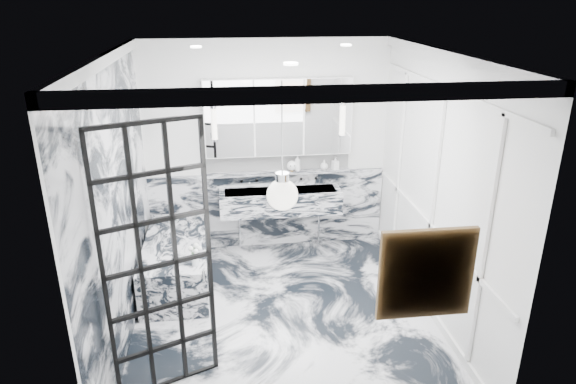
{
  "coord_description": "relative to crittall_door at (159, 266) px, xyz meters",
  "views": [
    {
      "loc": [
        -0.54,
        -4.71,
        3.3
      ],
      "look_at": [
        0.12,
        0.5,
        1.26
      ],
      "focal_mm": 32.0,
      "sensor_mm": 36.0,
      "label": 1
    }
  ],
  "objects": [
    {
      "name": "face_pot",
      "position": [
        1.45,
        2.59,
        -0.04
      ],
      "size": [
        0.13,
        0.13,
        0.13
      ],
      "primitive_type": "sphere",
      "color": "white",
      "rests_on": "ledge"
    },
    {
      "name": "ceiling",
      "position": [
        1.13,
        0.88,
        1.6
      ],
      "size": [
        3.6,
        3.6,
        0.0
      ],
      "primitive_type": "plane",
      "rotation": [
        3.14,
        0.0,
        0.0
      ],
      "color": "white",
      "rests_on": "wall_back"
    },
    {
      "name": "panel_molding",
      "position": [
        2.71,
        0.88,
        0.1
      ],
      "size": [
        0.03,
        3.4,
        2.3
      ],
      "primitive_type": "cube",
      "color": "white",
      "rests_on": "floor"
    },
    {
      "name": "amber_bottle",
      "position": [
        1.45,
        2.59,
        -0.06
      ],
      "size": [
        0.04,
        0.04,
        0.1
      ],
      "primitive_type": "cylinder",
      "color": "#8C5919",
      "rests_on": "ledge"
    },
    {
      "name": "wall_front",
      "position": [
        1.13,
        -0.92,
        0.2
      ],
      "size": [
        3.6,
        0.0,
        3.6
      ],
      "primitive_type": "plane",
      "rotation": [
        -1.57,
        0.0,
        0.0
      ],
      "color": "white",
      "rests_on": "floor"
    },
    {
      "name": "pendant_light",
      "position": [
        0.99,
        -0.36,
        0.72
      ],
      "size": [
        0.23,
        0.23,
        0.23
      ],
      "primitive_type": "sphere",
      "color": "white",
      "rests_on": "ceiling"
    },
    {
      "name": "flower_vase",
      "position": [
        0.21,
        1.16,
        -0.59
      ],
      "size": [
        0.08,
        0.08,
        0.12
      ],
      "primitive_type": "cylinder",
      "color": "silver",
      "rests_on": "bathtub"
    },
    {
      "name": "crittall_door",
      "position": [
        0.0,
        0.0,
        0.0
      ],
      "size": [
        0.83,
        0.37,
        2.41
      ],
      "primitive_type": null,
      "rotation": [
        0.0,
        0.0,
        0.39
      ],
      "color": "black",
      "rests_on": "floor"
    },
    {
      "name": "artwork",
      "position": [
        1.93,
        -0.88,
        0.29
      ],
      "size": [
        0.58,
        0.06,
        0.58
      ],
      "primitive_type": "cube",
      "color": "#CB5A14",
      "rests_on": "wall_front"
    },
    {
      "name": "wall_back",
      "position": [
        1.13,
        2.68,
        0.2
      ],
      "size": [
        3.6,
        0.0,
        3.6
      ],
      "primitive_type": "plane",
      "rotation": [
        1.57,
        0.0,
        0.0
      ],
      "color": "white",
      "rests_on": "floor"
    },
    {
      "name": "wall_left",
      "position": [
        -0.47,
        0.88,
        0.2
      ],
      "size": [
        0.0,
        3.6,
        3.6
      ],
      "primitive_type": "plane",
      "rotation": [
        1.57,
        0.0,
        1.57
      ],
      "color": "white",
      "rests_on": "floor"
    },
    {
      "name": "subway_tile",
      "position": [
        1.28,
        2.67,
        0.0
      ],
      "size": [
        1.9,
        0.03,
        0.23
      ],
      "primitive_type": "cube",
      "color": "white",
      "rests_on": "wall_back"
    },
    {
      "name": "bathtub",
      "position": [
        -0.04,
        1.78,
        -0.93
      ],
      "size": [
        0.75,
        1.65,
        0.55
      ],
      "primitive_type": "cube",
      "color": "silver",
      "rests_on": "floor"
    },
    {
      "name": "soap_bottle_c",
      "position": [
        1.89,
        2.59,
        -0.05
      ],
      "size": [
        0.14,
        0.14,
        0.14
      ],
      "primitive_type": "imported",
      "rotation": [
        0.0,
        0.0,
        -0.4
      ],
      "color": "silver",
      "rests_on": "ledge"
    },
    {
      "name": "marble_clad_back",
      "position": [
        1.13,
        2.66,
        -0.68
      ],
      "size": [
        3.18,
        0.05,
        1.05
      ],
      "primitive_type": "cube",
      "color": "silver",
      "rests_on": "floor"
    },
    {
      "name": "mirror_cabinet",
      "position": [
        1.28,
        2.61,
        0.62
      ],
      "size": [
        1.9,
        0.16,
        1.0
      ],
      "primitive_type": "cube",
      "color": "white",
      "rests_on": "wall_back"
    },
    {
      "name": "marble_clad_left",
      "position": [
        -0.45,
        0.88,
        0.14
      ],
      "size": [
        0.02,
        3.56,
        2.68
      ],
      "primitive_type": "cube",
      "color": "silver",
      "rests_on": "floor"
    },
    {
      "name": "ledge",
      "position": [
        1.28,
        2.6,
        -0.13
      ],
      "size": [
        1.9,
        0.14,
        0.04
      ],
      "primitive_type": "cube",
      "color": "silver",
      "rests_on": "wall_back"
    },
    {
      "name": "sconce_right",
      "position": [
        2.1,
        2.51,
        0.58
      ],
      "size": [
        0.07,
        0.07,
        0.4
      ],
      "primitive_type": "cylinder",
      "color": "white",
      "rests_on": "mirror_cabinet"
    },
    {
      "name": "trough_sink",
      "position": [
        1.28,
        2.44,
        -0.47
      ],
      "size": [
        1.6,
        0.45,
        0.3
      ],
      "primitive_type": "cube",
      "color": "silver",
      "rests_on": "wall_back"
    },
    {
      "name": "soap_bottle_b",
      "position": [
        2.04,
        2.59,
        -0.02
      ],
      "size": [
        0.1,
        0.1,
        0.18
      ],
      "primitive_type": "imported",
      "rotation": [
        0.0,
        0.0,
        0.24
      ],
      "color": "#4C4C51",
      "rests_on": "ledge"
    },
    {
      "name": "floor",
      "position": [
        1.13,
        0.88,
        -1.2
      ],
      "size": [
        3.6,
        3.6,
        0.0
      ],
      "primitive_type": "plane",
      "color": "silver",
      "rests_on": "ground"
    },
    {
      "name": "wall_right",
      "position": [
        2.73,
        0.88,
        0.2
      ],
      "size": [
        0.0,
        3.6,
        3.6
      ],
      "primitive_type": "plane",
      "rotation": [
        1.57,
        0.0,
        -1.57
      ],
      "color": "white",
      "rests_on": "floor"
    },
    {
      "name": "sconce_left",
      "position": [
        0.46,
        2.51,
        0.58
      ],
      "size": [
        0.07,
        0.07,
        0.4
      ],
      "primitive_type": "cylinder",
      "color": "white",
      "rests_on": "mirror_cabinet"
    },
    {
      "name": "soap_bottle_a",
      "position": [
        1.53,
        2.59,
        -0.0
      ],
      "size": [
        0.11,
        0.11,
        0.23
      ],
      "primitive_type": "imported",
      "rotation": [
        0.0,
        0.0,
        0.29
      ],
      "color": "#8C5919",
      "rests_on": "ledge"
    }
  ]
}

